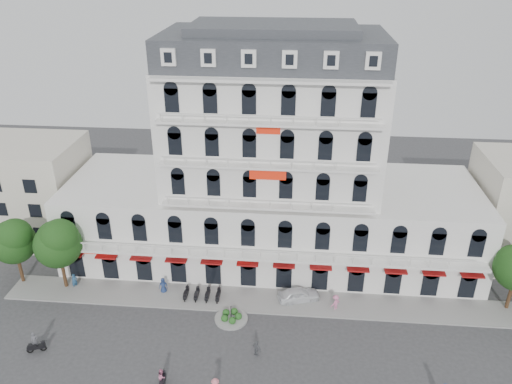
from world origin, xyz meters
name	(u,v)px	position (x,y,z in m)	size (l,w,h in m)	color
ground	(257,369)	(0.00, 0.00, 0.00)	(120.00, 120.00, 0.00)	#38383A
sidewalk	(264,301)	(0.00, 9.00, 0.08)	(53.00, 4.00, 0.16)	gray
main_building	(271,175)	(0.00, 18.00, 9.96)	(45.00, 15.00, 25.80)	silver
flank_building_west	(24,189)	(-30.00, 20.00, 6.00)	(14.00, 10.00, 12.00)	beige
traffic_island	(231,317)	(-3.00, 6.00, 0.26)	(3.20, 3.20, 1.60)	gray
parked_scooter_row	(202,299)	(-6.35, 8.80, 0.00)	(4.40, 1.80, 1.10)	black
tree_west_outer	(13,239)	(-25.95, 9.98, 5.35)	(4.50, 4.48, 7.76)	#382314
tree_west_inner	(58,241)	(-20.95, 9.48, 5.68)	(4.76, 4.76, 8.25)	#382314
parked_car	(299,294)	(3.42, 9.50, 0.72)	(1.70, 4.23, 1.44)	white
rider_west	(35,343)	(-19.61, 0.26, 0.95)	(1.65, 0.81, 2.13)	black
rider_southwest	(162,378)	(-7.47, -2.61, 0.95)	(0.61, 1.70, 1.93)	black
pedestrian_left	(163,286)	(-10.53, 9.50, 0.89)	(0.87, 0.57, 1.79)	navy
pedestrian_mid	(256,349)	(-0.17, 1.51, 0.78)	(0.91, 0.38, 1.55)	#595B61
pedestrian_right	(335,303)	(7.05, 8.33, 0.88)	(1.13, 0.65, 1.75)	pink
pedestrian_far	(75,281)	(-20.00, 9.50, 0.84)	(0.62, 0.40, 1.69)	#275077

